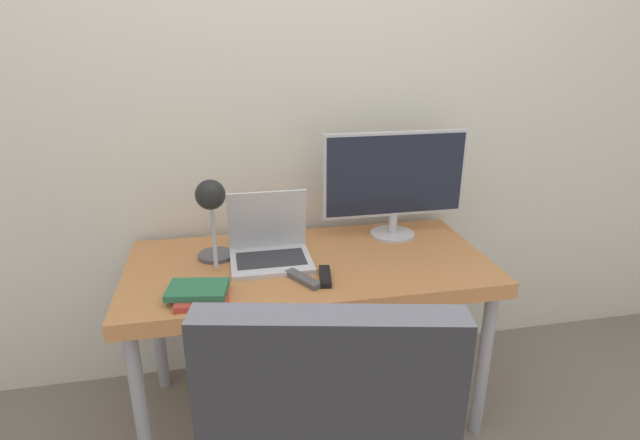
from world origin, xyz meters
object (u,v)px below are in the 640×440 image
Objects in this scene: desk_lamp at (212,209)px; book_stack at (200,293)px; laptop at (270,247)px; monitor at (395,179)px.

desk_lamp is 0.31m from book_stack.
laptop is 0.87× the size of desk_lamp.
desk_lamp is at bearing -169.29° from laptop.
book_stack is (-0.26, -0.26, -0.03)m from laptop.
monitor is 0.79m from desk_lamp.
desk_lamp reaches higher than book_stack.
monitor reaches higher than desk_lamp.
desk_lamp is (-0.76, -0.19, -0.02)m from monitor.
desk_lamp is at bearing -166.12° from monitor.
desk_lamp is (-0.21, -0.04, 0.18)m from laptop.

